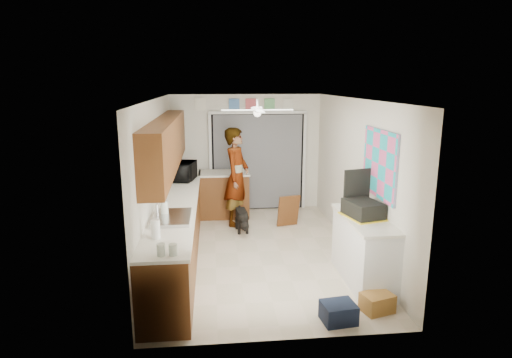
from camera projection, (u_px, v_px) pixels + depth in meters
name	position (u px, v px, depth m)	size (l,w,h in m)	color
floor	(258.00, 252.00, 7.11)	(5.00, 5.00, 0.00)	beige
ceiling	(259.00, 99.00, 6.55)	(5.00, 5.00, 0.00)	white
wall_back	(246.00, 153.00, 9.25)	(3.20, 3.20, 0.00)	silver
wall_front	(285.00, 232.00, 4.40)	(3.20, 3.20, 0.00)	silver
wall_left	(157.00, 181.00, 6.67)	(5.00, 5.00, 0.00)	silver
wall_right	(356.00, 176.00, 6.99)	(5.00, 5.00, 0.00)	silver
left_base_cabinets	(178.00, 229.00, 6.88)	(0.60, 4.80, 0.90)	brown
left_countertop	(178.00, 201.00, 6.77)	(0.62, 4.80, 0.04)	white
upper_cabinets	(167.00, 144.00, 6.76)	(0.32, 4.00, 0.80)	brown
sink_basin	(172.00, 218.00, 5.80)	(0.50, 0.76, 0.06)	silver
faucet	(157.00, 212.00, 5.76)	(0.03, 0.03, 0.22)	silver
peninsula_base	(224.00, 195.00, 8.90)	(1.00, 0.60, 0.90)	brown
peninsula_top	(224.00, 173.00, 8.79)	(1.04, 0.64, 0.04)	white
back_opening_recess	(258.00, 162.00, 9.29)	(2.00, 0.06, 2.10)	black
curtain_panel	(258.00, 162.00, 9.25)	(1.90, 0.03, 2.05)	gray
door_trim_left	(211.00, 163.00, 9.16)	(0.06, 0.04, 2.10)	white
door_trim_right	(304.00, 161.00, 9.36)	(0.06, 0.04, 2.10)	white
door_trim_head	(258.00, 113.00, 9.02)	(2.10, 0.04, 0.06)	white
header_frame_1	(234.00, 104.00, 8.96)	(0.22, 0.02, 0.22)	#487AC2
header_frame_2	(251.00, 104.00, 9.00)	(0.22, 0.02, 0.22)	#D14E58
header_frame_3	(270.00, 104.00, 9.04)	(0.22, 0.02, 0.22)	#67B572
header_frame_4	(288.00, 104.00, 9.08)	(0.22, 0.02, 0.22)	silver
route66_sign	(201.00, 104.00, 8.89)	(0.22, 0.02, 0.26)	silver
right_counter_base	(363.00, 251.00, 5.98)	(0.50, 1.40, 0.90)	white
right_counter_top	(365.00, 219.00, 5.87)	(0.54, 1.44, 0.04)	white
abstract_painting	(379.00, 164.00, 5.92)	(0.03, 1.15, 0.95)	#E35392
ceiling_fan	(257.00, 110.00, 6.78)	(1.14, 1.14, 0.24)	white
microwave	(183.00, 171.00, 8.06)	(0.62, 0.42, 0.34)	black
soap_bottle	(164.00, 206.00, 5.89)	(0.12, 0.12, 0.30)	silver
jar_a	(173.00, 250.00, 4.58)	(0.09, 0.09, 0.13)	silver
jar_b	(161.00, 250.00, 4.57)	(0.09, 0.09, 0.14)	silver
paper_towel_roll	(156.00, 229.00, 5.06)	(0.11, 0.11, 0.23)	white
suitcase	(363.00, 209.00, 5.87)	(0.39, 0.52, 0.22)	black
suitcase_rim	(363.00, 217.00, 5.90)	(0.44, 0.58, 0.02)	yellow
suitcase_lid	(357.00, 186.00, 6.10)	(0.42, 0.03, 0.50)	black
cardboard_box	(377.00, 303.00, 5.25)	(0.37, 0.28, 0.23)	olive
navy_crate	(338.00, 312.00, 5.02)	(0.38, 0.32, 0.23)	black
cabinet_door_panel	(288.00, 211.00, 8.26)	(0.43, 0.03, 0.64)	brown
man	(237.00, 177.00, 8.29)	(0.70, 0.46, 1.91)	white
dog	(242.00, 219.00, 8.02)	(0.25, 0.59, 0.47)	black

